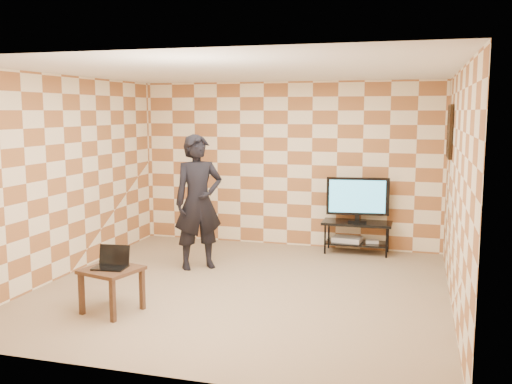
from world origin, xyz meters
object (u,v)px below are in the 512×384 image
tv (358,197)px  side_table (112,276)px  tv_stand (357,230)px  person (198,202)px

tv → side_table: bearing=-124.2°
tv_stand → person: person is taller
tv_stand → side_table: bearing=-124.2°
tv_stand → tv: tv is taller
side_table → person: bearing=82.4°
tv → person: (-2.08, -1.48, 0.06)m
tv → side_table: (-2.34, -3.44, -0.48)m
tv → person: 2.55m
tv_stand → tv: 0.52m
side_table → tv: bearing=55.8°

